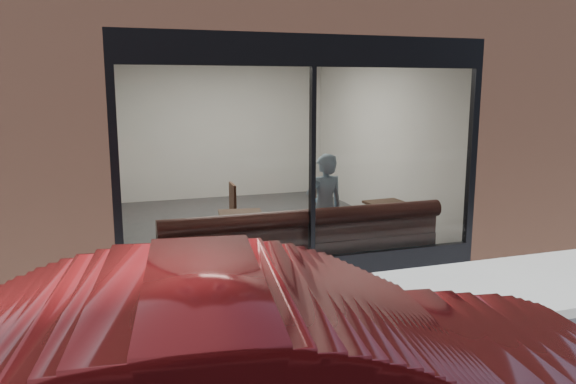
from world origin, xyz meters
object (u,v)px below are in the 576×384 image
object	(u,v)px
person	(324,209)
cafe_table_right	(388,204)
cafe_chair_right	(303,229)
cafe_chair_left	(222,225)
banquette	(301,255)
cafe_table_left	(241,215)

from	to	relation	value
person	cafe_table_right	size ratio (longest dim) A/B	2.70
person	cafe_chair_right	xyz separation A→B (m)	(0.06, 1.07, -0.57)
person	cafe_chair_right	distance (m)	1.21
cafe_table_right	cafe_chair_left	xyz separation A→B (m)	(-2.36, 1.42, -0.50)
cafe_table_right	cafe_chair_right	xyz separation A→B (m)	(-1.16, 0.72, -0.50)
banquette	cafe_table_left	bearing A→B (deg)	143.11
cafe_chair_left	banquette	bearing A→B (deg)	112.33
person	cafe_chair_left	xyz separation A→B (m)	(-1.14, 1.76, -0.57)
cafe_table_right	cafe_chair_left	world-z (taller)	cafe_table_right
person	cafe_table_right	world-z (taller)	person
banquette	cafe_chair_right	xyz separation A→B (m)	(0.49, 1.27, 0.01)
cafe_table_left	cafe_table_right	size ratio (longest dim) A/B	1.04
cafe_table_left	cafe_table_right	xyz separation A→B (m)	(2.38, 0.00, 0.00)
cafe_table_right	cafe_chair_left	bearing A→B (deg)	149.08
cafe_chair_right	banquette	bearing A→B (deg)	91.70
cafe_table_left	cafe_chair_left	distance (m)	1.50
cafe_chair_right	person	bearing A→B (deg)	109.38
cafe_chair_left	cafe_table_left	bearing A→B (deg)	91.66
cafe_table_left	cafe_chair_right	world-z (taller)	cafe_table_left
cafe_chair_left	cafe_chair_right	world-z (taller)	same
person	cafe_table_left	bearing A→B (deg)	-23.89
cafe_chair_left	cafe_chair_right	bearing A→B (deg)	152.47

